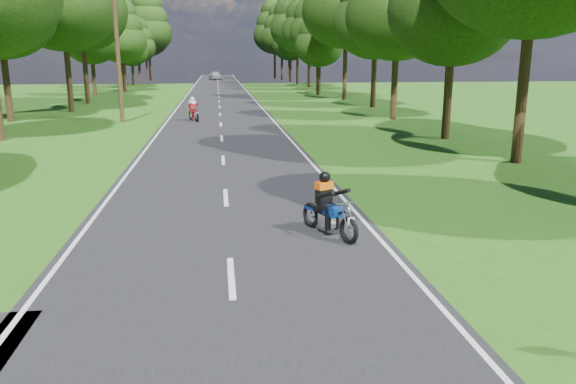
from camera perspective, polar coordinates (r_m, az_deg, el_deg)
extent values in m
plane|color=#285513|center=(8.55, -5.42, -13.78)|extent=(160.00, 160.00, 0.00)
cube|color=black|center=(57.73, -7.04, 9.58)|extent=(7.00, 140.00, 0.02)
cube|color=silver|center=(10.36, -5.78, -8.60)|extent=(0.12, 2.00, 0.01)
cube|color=silver|center=(16.08, -6.34, -0.54)|extent=(0.12, 2.00, 0.01)
cube|color=silver|center=(21.95, -6.60, 3.25)|extent=(0.12, 2.00, 0.01)
cube|color=silver|center=(27.87, -6.75, 5.43)|extent=(0.12, 2.00, 0.01)
cube|color=silver|center=(33.83, -6.85, 6.85)|extent=(0.12, 2.00, 0.01)
cube|color=silver|center=(39.79, -6.92, 7.85)|extent=(0.12, 2.00, 0.01)
cube|color=silver|center=(45.77, -6.97, 8.58)|extent=(0.12, 2.00, 0.01)
cube|color=silver|center=(51.75, -7.01, 9.15)|extent=(0.12, 2.00, 0.01)
cube|color=silver|center=(57.73, -7.04, 9.59)|extent=(0.12, 2.00, 0.01)
cube|color=silver|center=(63.72, -7.07, 9.96)|extent=(0.12, 2.00, 0.01)
cube|color=silver|center=(69.71, -7.09, 10.26)|extent=(0.12, 2.00, 0.01)
cube|color=silver|center=(75.70, -7.11, 10.51)|extent=(0.12, 2.00, 0.01)
cube|color=silver|center=(81.69, -7.12, 10.73)|extent=(0.12, 2.00, 0.01)
cube|color=silver|center=(87.69, -7.14, 10.91)|extent=(0.12, 2.00, 0.01)
cube|color=silver|center=(93.68, -7.15, 11.08)|extent=(0.12, 2.00, 0.01)
cube|color=silver|center=(99.68, -7.16, 11.22)|extent=(0.12, 2.00, 0.01)
cube|color=silver|center=(105.67, -7.17, 11.35)|extent=(0.12, 2.00, 0.01)
cube|color=silver|center=(111.67, -7.17, 11.46)|extent=(0.12, 2.00, 0.01)
cube|color=silver|center=(117.66, -7.18, 11.56)|extent=(0.12, 2.00, 0.01)
cube|color=silver|center=(123.66, -7.19, 11.65)|extent=(0.12, 2.00, 0.01)
cube|color=silver|center=(57.82, -10.36, 9.48)|extent=(0.10, 140.00, 0.01)
cube|color=silver|center=(57.84, -3.73, 9.67)|extent=(0.10, 140.00, 0.01)
cylinder|color=black|center=(38.99, -26.60, 9.18)|extent=(0.40, 0.40, 3.79)
cylinder|color=black|center=(44.53, -21.34, 10.39)|extent=(0.40, 0.40, 4.32)
ellipsoid|color=black|center=(44.64, -21.95, 17.20)|extent=(7.56, 7.56, 6.42)
cylinder|color=black|center=(51.93, -19.83, 10.88)|extent=(0.40, 0.40, 4.40)
ellipsoid|color=black|center=(52.03, -20.32, 16.84)|extent=(7.71, 7.71, 6.55)
cylinder|color=black|center=(61.69, -19.10, 10.68)|extent=(0.40, 0.40, 3.20)
ellipsoid|color=black|center=(61.67, -19.39, 14.33)|extent=(5.60, 5.60, 4.76)
ellipsoid|color=black|center=(61.73, -19.50, 15.77)|extent=(4.80, 4.80, 4.08)
ellipsoid|color=black|center=(61.83, -19.62, 17.21)|extent=(3.60, 3.60, 3.06)
cylinder|color=black|center=(68.62, -16.30, 11.10)|extent=(0.40, 0.40, 3.22)
ellipsoid|color=black|center=(68.60, -16.53, 14.41)|extent=(5.64, 5.64, 4.79)
ellipsoid|color=black|center=(68.65, -16.62, 15.72)|extent=(4.83, 4.83, 4.11)
ellipsoid|color=black|center=(68.74, -16.71, 17.02)|extent=(3.62, 3.62, 3.08)
cylinder|color=black|center=(76.51, -16.58, 11.43)|extent=(0.40, 0.40, 3.61)
ellipsoid|color=black|center=(76.52, -16.81, 14.75)|extent=(6.31, 6.31, 5.37)
ellipsoid|color=black|center=(76.59, -16.90, 16.06)|extent=(5.41, 5.41, 4.60)
ellipsoid|color=black|center=(76.71, -16.99, 17.37)|extent=(4.06, 4.06, 3.45)
cylinder|color=black|center=(84.21, -15.46, 11.33)|extent=(0.40, 0.40, 2.67)
ellipsoid|color=black|center=(84.17, -15.61, 13.56)|extent=(4.67, 4.67, 3.97)
ellipsoid|color=black|center=(84.19, -15.66, 14.44)|extent=(4.00, 4.00, 3.40)
ellipsoid|color=black|center=(84.23, -15.72, 15.32)|extent=(3.00, 3.00, 2.55)
cylinder|color=black|center=(93.31, -14.83, 11.67)|extent=(0.40, 0.40, 3.09)
ellipsoid|color=black|center=(93.29, -14.97, 13.99)|extent=(5.40, 5.40, 4.59)
ellipsoid|color=black|center=(93.32, -15.03, 14.92)|extent=(4.63, 4.63, 3.93)
ellipsoid|color=black|center=(93.38, -15.09, 15.84)|extent=(3.47, 3.47, 2.95)
cylinder|color=black|center=(99.65, -13.81, 12.22)|extent=(0.40, 0.40, 4.48)
ellipsoid|color=black|center=(99.71, -14.00, 15.38)|extent=(7.84, 7.84, 6.66)
ellipsoid|color=black|center=(99.81, -14.07, 16.63)|extent=(6.72, 6.72, 5.71)
ellipsoid|color=black|center=(99.97, -14.15, 17.88)|extent=(5.04, 5.04, 4.28)
cylinder|color=black|center=(108.69, -13.84, 12.19)|extent=(0.40, 0.40, 4.09)
ellipsoid|color=black|center=(108.72, -13.99, 14.85)|extent=(7.16, 7.16, 6.09)
ellipsoid|color=black|center=(108.79, -14.05, 15.90)|extent=(6.14, 6.14, 5.22)
ellipsoid|color=black|center=(108.90, -14.12, 16.94)|extent=(4.61, 4.61, 3.92)
cylinder|color=black|center=(22.82, 22.62, 8.41)|extent=(0.40, 0.40, 4.56)
cylinder|color=black|center=(28.61, 15.88, 8.70)|extent=(0.40, 0.40, 3.49)
ellipsoid|color=black|center=(28.61, 16.46, 17.30)|extent=(6.12, 6.12, 5.20)
cylinder|color=black|center=(36.98, 10.73, 10.12)|extent=(0.40, 0.40, 3.69)
ellipsoid|color=black|center=(37.01, 11.05, 17.15)|extent=(6.46, 6.46, 5.49)
cylinder|color=black|center=(45.76, 8.68, 10.85)|extent=(0.40, 0.40, 3.74)
ellipsoid|color=black|center=(45.78, 8.89, 16.62)|extent=(6.55, 6.55, 5.57)
cylinder|color=black|center=(53.67, 5.79, 11.79)|extent=(0.40, 0.40, 4.64)
ellipsoid|color=black|center=(53.81, 5.94, 17.88)|extent=(8.12, 8.12, 6.91)
cylinder|color=black|center=(60.53, 3.14, 11.21)|extent=(0.40, 0.40, 2.91)
ellipsoid|color=black|center=(60.49, 3.18, 14.60)|extent=(5.09, 5.09, 4.33)
ellipsoid|color=black|center=(60.53, 3.20, 15.94)|extent=(4.36, 4.36, 3.71)
ellipsoid|color=black|center=(60.60, 3.22, 17.28)|extent=(3.27, 3.27, 2.78)
cylinder|color=black|center=(68.08, 3.04, 11.88)|extent=(0.40, 0.40, 3.88)
ellipsoid|color=black|center=(68.11, 3.09, 15.89)|extent=(6.78, 6.78, 5.77)
ellipsoid|color=black|center=(68.21, 3.11, 17.48)|extent=(5.81, 5.81, 4.94)
cylinder|color=black|center=(76.48, 2.15, 12.18)|extent=(0.40, 0.40, 4.18)
ellipsoid|color=black|center=(76.53, 2.19, 16.04)|extent=(7.31, 7.31, 6.21)
ellipsoid|color=black|center=(76.64, 2.20, 17.56)|extent=(6.27, 6.27, 5.33)
cylinder|color=black|center=(85.29, 0.97, 12.48)|extent=(0.40, 0.40, 4.63)
ellipsoid|color=black|center=(85.37, 0.98, 16.31)|extent=(8.11, 8.11, 6.89)
ellipsoid|color=black|center=(85.51, 0.99, 17.83)|extent=(6.95, 6.95, 5.91)
cylinder|color=black|center=(92.50, 0.25, 12.18)|extent=(0.40, 0.40, 3.36)
ellipsoid|color=black|center=(92.50, 0.25, 14.74)|extent=(5.88, 5.88, 5.00)
ellipsoid|color=black|center=(92.54, 0.25, 15.75)|extent=(5.04, 5.04, 4.29)
ellipsoid|color=black|center=(92.62, 0.25, 16.77)|extent=(3.78, 3.78, 3.21)
cylinder|color=black|center=(99.60, -0.62, 12.48)|extent=(0.40, 0.40, 4.09)
ellipsoid|color=black|center=(99.64, -0.63, 15.38)|extent=(7.15, 7.15, 6.08)
ellipsoid|color=black|center=(99.72, -0.63, 16.52)|extent=(6.13, 6.13, 5.21)
ellipsoid|color=black|center=(99.84, -0.63, 17.66)|extent=(4.60, 4.60, 3.91)
cylinder|color=black|center=(107.26, -1.35, 12.66)|extent=(0.40, 0.40, 4.48)
ellipsoid|color=black|center=(107.32, -1.36, 15.61)|extent=(7.84, 7.84, 6.66)
ellipsoid|color=black|center=(107.42, -1.37, 16.77)|extent=(6.72, 6.72, 5.71)
ellipsoid|color=black|center=(107.56, -1.38, 17.93)|extent=(5.04, 5.04, 4.28)
cylinder|color=black|center=(118.43, -14.15, 12.20)|extent=(0.40, 0.40, 3.84)
ellipsoid|color=black|center=(118.44, -14.29, 14.48)|extent=(6.72, 6.72, 5.71)
ellipsoid|color=black|center=(118.50, -14.34, 15.38)|extent=(5.76, 5.76, 4.90)
ellipsoid|color=black|center=(118.59, -14.40, 16.29)|extent=(4.32, 4.32, 3.67)
cylinder|color=black|center=(120.57, 0.11, 12.69)|extent=(0.40, 0.40, 4.16)
ellipsoid|color=black|center=(120.60, 0.11, 15.12)|extent=(7.28, 7.28, 6.19)
ellipsoid|color=black|center=(120.67, 0.11, 16.09)|extent=(6.24, 6.24, 5.30)
ellipsoid|color=black|center=(120.78, 0.11, 17.05)|extent=(4.68, 4.68, 3.98)
cylinder|color=black|center=(103.84, -16.25, 11.85)|extent=(0.40, 0.40, 3.52)
ellipsoid|color=black|center=(103.84, -16.41, 14.23)|extent=(6.16, 6.16, 5.24)
ellipsoid|color=black|center=(103.89, -16.47, 15.18)|extent=(5.28, 5.28, 4.49)
ellipsoid|color=black|center=(103.97, -16.54, 16.12)|extent=(3.96, 3.96, 3.37)
cylinder|color=black|center=(107.00, 2.16, 12.65)|extent=(0.40, 0.40, 4.48)
ellipsoid|color=black|center=(107.05, 2.19, 15.61)|extent=(7.84, 7.84, 6.66)
ellipsoid|color=black|center=(107.15, 2.20, 16.77)|extent=(6.72, 6.72, 5.71)
ellipsoid|color=black|center=(107.30, 2.21, 17.94)|extent=(5.04, 5.04, 4.28)
cylinder|color=#382616|center=(36.08, -16.89, 13.13)|extent=(0.26, 0.26, 8.00)
imported|color=silver|center=(101.16, -7.41, 11.67)|extent=(2.79, 4.68, 1.49)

